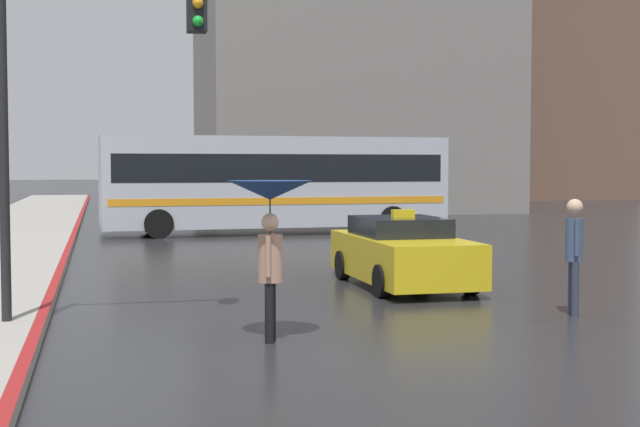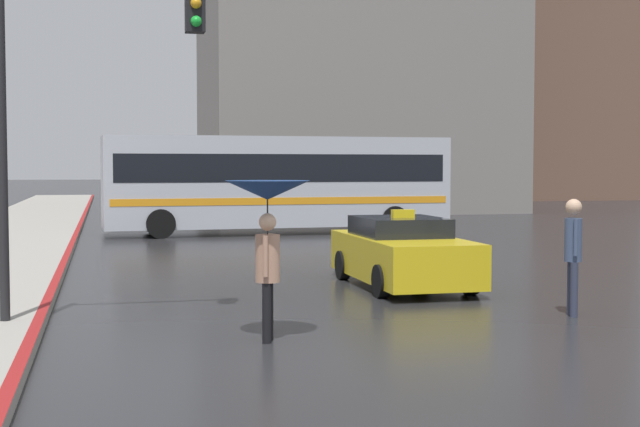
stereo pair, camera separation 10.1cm
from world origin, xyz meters
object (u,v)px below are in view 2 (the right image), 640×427
at_px(taxi, 402,253).
at_px(city_bus, 278,180).
at_px(pedestrian_with_umbrella, 267,210).
at_px(traffic_light, 86,69).
at_px(pedestrian_man, 573,247).

bearing_deg(taxi, city_bus, -91.00).
relative_size(taxi, pedestrian_with_umbrella, 1.98).
bearing_deg(taxi, pedestrian_with_umbrella, 53.65).
bearing_deg(traffic_light, pedestrian_with_umbrella, -33.15).
relative_size(taxi, city_bus, 0.35).
bearing_deg(pedestrian_with_umbrella, traffic_light, 75.16).
distance_m(city_bus, pedestrian_with_umbrella, 19.37).
height_order(taxi, pedestrian_with_umbrella, pedestrian_with_umbrella).
bearing_deg(pedestrian_man, city_bus, -159.13).
bearing_deg(traffic_light, taxi, 29.04).
bearing_deg(city_bus, pedestrian_with_umbrella, 166.56).
height_order(pedestrian_with_umbrella, pedestrian_man, pedestrian_with_umbrella).
bearing_deg(taxi, pedestrian_man, 110.82).
xyz_separation_m(pedestrian_with_umbrella, traffic_light, (-2.35, 1.54, 1.97)).
bearing_deg(pedestrian_man, taxi, -142.23).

